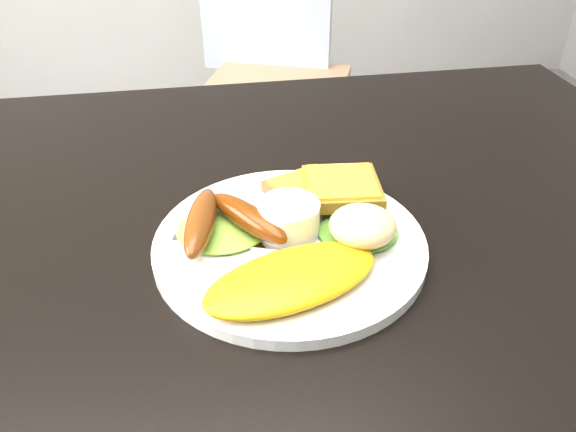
% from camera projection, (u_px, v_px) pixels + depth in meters
% --- Properties ---
extents(dining_table, '(1.20, 0.80, 0.04)m').
position_uv_depth(dining_table, '(208.00, 249.00, 0.58)').
color(dining_table, black).
rests_on(dining_table, ground).
extents(dining_chair, '(0.52, 0.52, 0.05)m').
position_uv_depth(dining_chair, '(275.00, 91.00, 1.65)').
color(dining_chair, tan).
rests_on(dining_chair, ground).
extents(person, '(0.61, 0.42, 1.65)m').
position_uv_depth(person, '(167.00, 31.00, 0.89)').
color(person, navy).
rests_on(person, ground).
extents(plate, '(0.26, 0.26, 0.01)m').
position_uv_depth(plate, '(290.00, 244.00, 0.55)').
color(plate, white).
rests_on(plate, dining_table).
extents(lettuce_left, '(0.12, 0.11, 0.01)m').
position_uv_depth(lettuce_left, '(224.00, 227.00, 0.55)').
color(lettuce_left, '#649933').
rests_on(lettuce_left, plate).
extents(lettuce_right, '(0.08, 0.07, 0.01)m').
position_uv_depth(lettuce_right, '(358.00, 232.00, 0.55)').
color(lettuce_right, '#368B22').
rests_on(lettuce_right, plate).
extents(omelette, '(0.18, 0.12, 0.02)m').
position_uv_depth(omelette, '(292.00, 279.00, 0.48)').
color(omelette, orange).
rests_on(omelette, plate).
extents(sausage_a, '(0.05, 0.11, 0.03)m').
position_uv_depth(sausage_a, '(201.00, 222.00, 0.53)').
color(sausage_a, brown).
rests_on(sausage_a, lettuce_left).
extents(sausage_b, '(0.08, 0.10, 0.03)m').
position_uv_depth(sausage_b, '(248.00, 218.00, 0.54)').
color(sausage_b, '#66290D').
rests_on(sausage_b, lettuce_left).
extents(ramekin, '(0.08, 0.08, 0.03)m').
position_uv_depth(ramekin, '(289.00, 219.00, 0.54)').
color(ramekin, white).
rests_on(ramekin, plate).
extents(toast_a, '(0.09, 0.09, 0.01)m').
position_uv_depth(toast_a, '(307.00, 192.00, 0.60)').
color(toast_a, brown).
rests_on(toast_a, plate).
extents(toast_b, '(0.08, 0.08, 0.01)m').
position_uv_depth(toast_b, '(342.00, 188.00, 0.58)').
color(toast_b, olive).
rests_on(toast_b, toast_a).
extents(potato_salad, '(0.08, 0.07, 0.03)m').
position_uv_depth(potato_salad, '(363.00, 226.00, 0.52)').
color(potato_salad, '#EDEFA7').
rests_on(potato_salad, lettuce_right).
extents(fork, '(0.14, 0.06, 0.00)m').
position_uv_depth(fork, '(248.00, 244.00, 0.53)').
color(fork, '#ADAFB7').
rests_on(fork, plate).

